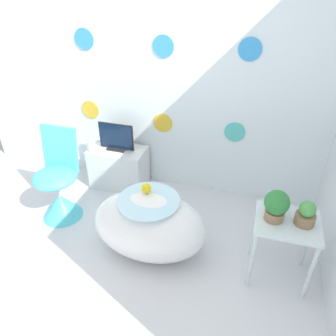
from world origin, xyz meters
The scene contains 11 objects.
ground_plane centered at (0.00, 0.00, 0.00)m, with size 12.00×12.00×0.00m, color silver.
wall_back_dotted centered at (0.00, 1.85, 1.30)m, with size 4.29×0.05×2.60m.
bathtub centered at (0.23, 0.79, 0.29)m, with size 0.96×0.61×0.57m.
rubber_duck centered at (0.19, 0.85, 0.62)m, with size 0.08×0.09×0.10m.
chair centered at (-0.75, 0.99, 0.29)m, with size 0.41×0.41×0.89m.
tv_cabinet centered at (-0.42, 1.63, 0.23)m, with size 0.60×0.34×0.45m.
tv centered at (-0.42, 1.63, 0.58)m, with size 0.38×0.12×0.29m.
vase centered at (-0.66, 1.52, 0.52)m, with size 0.08×0.08×0.15m.
side_table centered at (1.28, 0.82, 0.46)m, with size 0.46×0.38×0.57m.
potted_plant_left centered at (1.18, 0.82, 0.70)m, with size 0.18×0.18×0.24m.
potted_plant_right centered at (1.38, 0.83, 0.65)m, with size 0.14×0.14×0.19m.
Camera 1 is at (0.95, -1.12, 2.16)m, focal length 35.00 mm.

